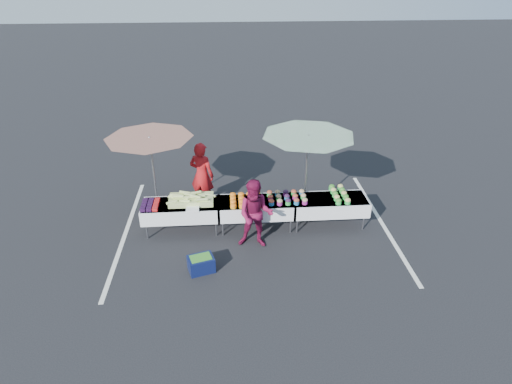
{
  "coord_description": "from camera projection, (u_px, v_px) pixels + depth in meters",
  "views": [
    {
      "loc": [
        -0.64,
        -8.92,
        5.88
      ],
      "look_at": [
        0.0,
        0.0,
        1.0
      ],
      "focal_mm": 30.0,
      "sensor_mm": 36.0,
      "label": 1
    }
  ],
  "objects": [
    {
      "name": "berry_punnets",
      "position": [
        150.0,
        205.0,
        10.08
      ],
      "size": [
        0.4,
        0.54,
        0.08
      ],
      "color": "black",
      "rests_on": "table_left"
    },
    {
      "name": "carrot_bowls",
      "position": [
        246.0,
        200.0,
        10.26
      ],
      "size": [
        0.75,
        0.69,
        0.11
      ],
      "color": "orange",
      "rests_on": "table_center"
    },
    {
      "name": "ground",
      "position": [
        256.0,
        227.0,
        10.66
      ],
      "size": [
        80.0,
        80.0,
        0.0
      ],
      "primitive_type": "plane",
      "color": "black"
    },
    {
      "name": "storage_bin",
      "position": [
        201.0,
        264.0,
        9.1
      ],
      "size": [
        0.62,
        0.53,
        0.35
      ],
      "rotation": [
        0.0,
        0.0,
        0.29
      ],
      "color": "#0C143E",
      "rests_on": "ground"
    },
    {
      "name": "table_center",
      "position": [
        256.0,
        207.0,
        10.39
      ],
      "size": [
        1.86,
        0.81,
        0.75
      ],
      "color": "white",
      "rests_on": "ground"
    },
    {
      "name": "vendor",
      "position": [
        202.0,
        175.0,
        11.2
      ],
      "size": [
        0.78,
        0.66,
        1.81
      ],
      "primitive_type": "imported",
      "rotation": [
        0.0,
        0.0,
        2.73
      ],
      "color": "#A71317",
      "rests_on": "ground"
    },
    {
      "name": "umbrella_right",
      "position": [
        308.0,
        143.0,
        10.11
      ],
      "size": [
        2.54,
        2.54,
        2.27
      ],
      "rotation": [
        0.0,
        0.0,
        0.15
      ],
      "color": "black",
      "rests_on": "ground"
    },
    {
      "name": "table_right",
      "position": [
        329.0,
        204.0,
        10.5
      ],
      "size": [
        1.86,
        0.81,
        0.75
      ],
      "color": "white",
      "rests_on": "ground"
    },
    {
      "name": "stripe_left",
      "position": [
        126.0,
        232.0,
        10.46
      ],
      "size": [
        0.1,
        5.0,
        0.0
      ],
      "primitive_type": "cube",
      "color": "silver",
      "rests_on": "ground"
    },
    {
      "name": "umbrella_left",
      "position": [
        150.0,
        144.0,
        10.27
      ],
      "size": [
        2.25,
        2.25,
        2.17
      ],
      "rotation": [
        0.0,
        0.0,
        0.06
      ],
      "color": "black",
      "rests_on": "ground"
    },
    {
      "name": "plastic_bags",
      "position": [
        193.0,
        209.0,
        9.94
      ],
      "size": [
        0.3,
        0.25,
        0.05
      ],
      "primitive_type": "cube",
      "color": "white",
      "rests_on": "table_left"
    },
    {
      "name": "corn_pile",
      "position": [
        191.0,
        199.0,
        10.2
      ],
      "size": [
        1.16,
        0.57,
        0.26
      ],
      "color": "#9BB05A",
      "rests_on": "table_left"
    },
    {
      "name": "stripe_right",
      "position": [
        381.0,
        222.0,
        10.86
      ],
      "size": [
        0.1,
        5.0,
        0.0
      ],
      "primitive_type": "cube",
      "color": "silver",
      "rests_on": "ground"
    },
    {
      "name": "table_left",
      "position": [
        181.0,
        210.0,
        10.27
      ],
      "size": [
        1.86,
        0.81,
        0.75
      ],
      "color": "white",
      "rests_on": "ground"
    },
    {
      "name": "customer",
      "position": [
        256.0,
        214.0,
        9.6
      ],
      "size": [
        0.91,
        0.77,
        1.67
      ],
      "primitive_type": "imported",
      "rotation": [
        0.0,
        0.0,
        -0.18
      ],
      "color": "maroon",
      "rests_on": "ground"
    },
    {
      "name": "bean_baskets",
      "position": [
        340.0,
        194.0,
        10.47
      ],
      "size": [
        0.36,
        0.86,
        0.15
      ],
      "color": "green",
      "rests_on": "table_right"
    },
    {
      "name": "potato_cups",
      "position": [
        287.0,
        197.0,
        10.31
      ],
      "size": [
        0.94,
        0.58,
        0.16
      ],
      "color": "#21649A",
      "rests_on": "table_right"
    }
  ]
}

